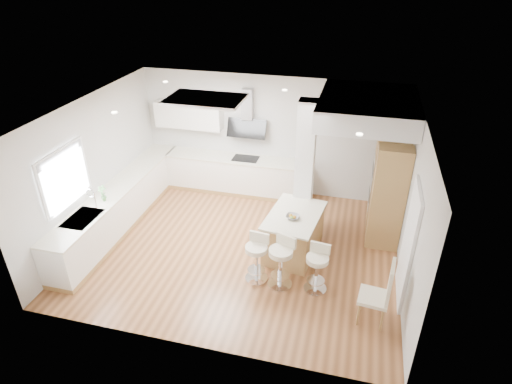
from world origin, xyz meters
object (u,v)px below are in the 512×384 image
(bar_stool_a, at_px, (257,255))
(dining_chair, at_px, (382,292))
(bar_stool_b, at_px, (281,259))
(peninsula, at_px, (294,233))
(bar_stool_c, at_px, (317,266))

(bar_stool_a, xyz_separation_m, dining_chair, (2.09, -0.53, 0.11))
(bar_stool_a, bearing_deg, bar_stool_b, 0.68)
(peninsula, height_order, bar_stool_b, bar_stool_b)
(bar_stool_a, bearing_deg, peninsula, 69.41)
(bar_stool_c, distance_m, dining_chair, 1.16)
(dining_chair, bearing_deg, bar_stool_a, 171.82)
(bar_stool_a, bearing_deg, bar_stool_c, 6.04)
(peninsula, relative_size, bar_stool_b, 1.56)
(peninsula, height_order, bar_stool_a, peninsula)
(bar_stool_c, xyz_separation_m, dining_chair, (1.04, -0.52, 0.12))
(bar_stool_a, xyz_separation_m, bar_stool_b, (0.44, -0.05, 0.03))
(peninsula, distance_m, bar_stool_c, 1.12)
(bar_stool_b, bearing_deg, peninsula, 109.42)
(bar_stool_b, bearing_deg, bar_stool_c, 25.33)
(peninsula, xyz_separation_m, bar_stool_c, (0.56, -0.96, 0.07))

